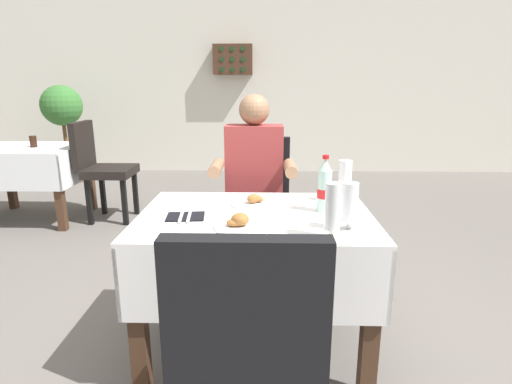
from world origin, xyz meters
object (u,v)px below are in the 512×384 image
Objects in this scene: plate_near_camera at (242,224)px; background_chair_right at (101,165)px; potted_plant_corner at (63,120)px; wall_bottle_rack at (233,60)px; beer_glass_right at (350,206)px; background_table_tumbler at (33,141)px; chair_far_diner_seat at (258,202)px; beer_glass_left at (333,210)px; plate_far_diner at (256,202)px; background_dining_table at (30,165)px; chair_near_camera_side at (249,349)px; cola_bottle_primary at (325,187)px; main_dining_table at (255,249)px; seated_diner_far at (254,183)px; beer_glass_middle at (345,181)px; napkin_cutlery_set at (186,216)px.

background_chair_right is at bearing 123.88° from plate_near_camera.
potted_plant_corner is 2.33× the size of wall_bottle_rack.
beer_glass_right is 1.85× the size of background_table_tumbler.
background_chair_right is 2.77m from wall_bottle_rack.
background_chair_right is at bearing 140.83° from chair_far_diner_seat.
plate_far_diner is at bearing 124.12° from beer_glass_left.
background_dining_table is at bearing -128.72° from wall_bottle_rack.
chair_near_camera_side is at bearing -90.00° from chair_far_diner_seat.
plate_far_diner is 4.30m from wall_bottle_rack.
cola_bottle_primary is (0.33, -0.74, 0.29)m from chair_far_diner_seat.
background_dining_table is at bearing 128.63° from chair_near_camera_side.
chair_near_camera_side is at bearing -58.94° from potted_plant_corner.
main_dining_table is at bearing -90.00° from chair_far_diner_seat.
potted_plant_corner is at bearing 121.06° from chair_near_camera_side.
plate_near_camera is at bearing -105.58° from main_dining_table.
chair_far_diner_seat is 0.77× the size of seated_diner_far.
seated_diner_far is 4.98× the size of plate_near_camera.
seated_diner_far reaches higher than beer_glass_middle.
beer_glass_middle is 1.99× the size of background_table_tumbler.
beer_glass_middle is 0.39× the size of wall_bottle_rack.
beer_glass_middle is 0.42m from beer_glass_right.
wall_bottle_rack is at bearing 96.98° from chair_far_diner_seat.
plate_far_diner is 0.95× the size of cola_bottle_primary.
background_chair_right is (-1.87, 2.35, -0.29)m from beer_glass_left.
plate_far_diner is at bearing -50.59° from background_chair_right.
plate_near_camera is 1.13× the size of beer_glass_left.
chair_far_diner_seat is 0.19m from seated_diner_far.
beer_glass_left is 1.03× the size of beer_glass_middle.
beer_glass_left is at bearing -132.05° from beer_glass_right.
plate_far_diner is (0.03, -0.52, 0.03)m from seated_diner_far.
chair_far_diner_seat is 3.74× the size of plate_far_diner.
cola_bottle_primary is 2.77m from background_chair_right.
napkin_cutlery_set is 0.20× the size of background_chair_right.
background_chair_right is (0.70, 0.00, 0.01)m from background_dining_table.
background_dining_table is (-2.57, 2.35, -0.30)m from beer_glass_left.
chair_far_diner_seat is (0.00, 0.78, 0.00)m from main_dining_table.
plate_near_camera is 2.71m from background_chair_right.
chair_far_diner_seat is at bearing -39.17° from background_chair_right.
seated_diner_far reaches higher than napkin_cutlery_set.
plate_near_camera is 0.65m from beer_glass_middle.
beer_glass_middle is (0.14, 0.51, -0.00)m from beer_glass_left.
wall_bottle_rack is (-0.76, 4.29, 0.80)m from cola_bottle_primary.
beer_glass_right is (0.09, 0.09, -0.01)m from beer_glass_left.
napkin_cutlery_set is at bearing -59.57° from background_chair_right.
background_dining_table is 1.02× the size of background_chair_right.
beer_glass_left is 0.23× the size of background_dining_table.
chair_near_camera_side is 3.23m from background_chair_right.
beer_glass_left is at bearing -53.00° from potted_plant_corner.
chair_near_camera_side is 5.24m from wall_bottle_rack.
napkin_cutlery_set is 2.87m from background_dining_table.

